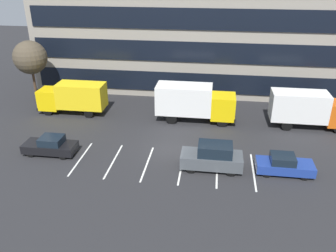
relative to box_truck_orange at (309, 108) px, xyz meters
The scene contains 10 objects.
ground_plane 14.45m from the box_truck_orange, 153.01° to the right, with size 120.00×120.00×0.00m, color #262628.
office_building 18.52m from the box_truck_orange, 138.07° to the left, with size 37.11×10.30×18.00m.
lot_markings 15.75m from the box_truck_orange, 144.72° to the right, with size 14.14×5.40×0.01m.
box_truck_orange is the anchor object (origin of this frame).
box_truck_yellow 11.10m from the box_truck_orange, behind, with size 8.03×2.66×3.72m.
box_truck_yellow_all 23.87m from the box_truck_orange, behind, with size 7.19×2.38×3.34m.
suv_charcoal 12.75m from the box_truck_orange, 134.85° to the right, with size 4.77×2.02×2.16m.
sedan_navy 9.66m from the box_truck_orange, 111.55° to the right, with size 4.28×1.79×1.53m.
sedan_black 24.11m from the box_truck_orange, 159.21° to the right, with size 4.40×1.84×1.57m.
bare_tree 30.09m from the box_truck_orange, behind, with size 3.73×3.73×6.99m.
Camera 1 is at (3.65, -26.08, 14.61)m, focal length 37.08 mm.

